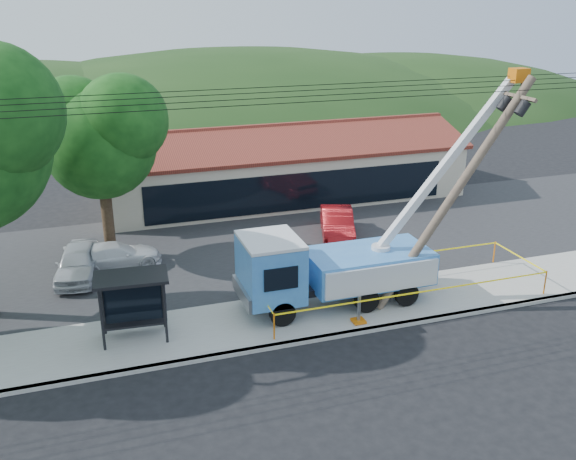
# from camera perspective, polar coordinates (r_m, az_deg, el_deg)

# --- Properties ---
(ground) EXTENTS (120.00, 120.00, 0.00)m
(ground) POSITION_cam_1_polar(r_m,az_deg,el_deg) (22.87, 5.18, -12.17)
(ground) COLOR black
(ground) RESTS_ON ground
(curb) EXTENTS (60.00, 0.25, 0.15)m
(curb) POSITION_cam_1_polar(r_m,az_deg,el_deg) (24.48, 3.21, -9.54)
(curb) COLOR #A4A29A
(curb) RESTS_ON ground
(sidewalk) EXTENTS (60.00, 4.00, 0.15)m
(sidewalk) POSITION_cam_1_polar(r_m,az_deg,el_deg) (26.03, 1.67, -7.57)
(sidewalk) COLOR #A4A29A
(sidewalk) RESTS_ON ground
(parking_lot) EXTENTS (60.00, 12.00, 0.10)m
(parking_lot) POSITION_cam_1_polar(r_m,az_deg,el_deg) (32.97, -3.11, -1.40)
(parking_lot) COLOR #28282B
(parking_lot) RESTS_ON ground
(strip_mall) EXTENTS (22.50, 8.53, 4.67)m
(strip_mall) POSITION_cam_1_polar(r_m,az_deg,el_deg) (40.76, -0.74, 5.61)
(strip_mall) COLOR beige
(strip_mall) RESTS_ON ground
(tree_lot) EXTENTS (6.30, 5.60, 8.94)m
(tree_lot) POSITION_cam_1_polar(r_m,az_deg,el_deg) (31.17, -16.47, 8.34)
(tree_lot) COLOR #332316
(tree_lot) RESTS_ON ground
(hill_west) EXTENTS (78.40, 56.00, 28.00)m
(hill_west) POSITION_cam_1_polar(r_m,az_deg,el_deg) (73.92, -23.97, 9.10)
(hill_west) COLOR #1A3814
(hill_west) RESTS_ON ground
(hill_center) EXTENTS (89.60, 64.00, 32.00)m
(hill_center) POSITION_cam_1_polar(r_m,az_deg,el_deg) (75.76, -4.58, 11.00)
(hill_center) COLOR #1A3814
(hill_center) RESTS_ON ground
(hill_east) EXTENTS (72.80, 52.00, 26.00)m
(hill_east) POSITION_cam_1_polar(r_m,az_deg,el_deg) (82.82, 9.24, 11.61)
(hill_east) COLOR #1A3814
(hill_east) RESTS_ON ground
(utility_truck) EXTENTS (11.98, 4.28, 9.27)m
(utility_truck) POSITION_cam_1_polar(r_m,az_deg,el_deg) (26.13, 3.89, -3.11)
(utility_truck) COLOR black
(utility_truck) RESTS_ON ground
(leaning_pole) EXTENTS (6.42, 2.01, 9.21)m
(leaning_pole) POSITION_cam_1_polar(r_m,az_deg,el_deg) (26.47, 15.16, 3.99)
(leaning_pole) COLOR brown
(leaning_pole) RESTS_ON ground
(bus_shelter) EXTENTS (2.75, 1.82, 2.54)m
(bus_shelter) POSITION_cam_1_polar(r_m,az_deg,el_deg) (24.25, -13.70, -5.27)
(bus_shelter) COLOR black
(bus_shelter) RESTS_ON ground
(caution_tape) EXTENTS (12.15, 3.65, 1.06)m
(caution_tape) POSITION_cam_1_polar(r_m,az_deg,el_deg) (27.44, 9.78, -4.32)
(caution_tape) COLOR orange
(caution_tape) RESTS_ON ground
(car_silver) EXTENTS (2.46, 4.59, 1.48)m
(car_silver) POSITION_cam_1_polar(r_m,az_deg,el_deg) (30.77, -17.98, -4.18)
(car_silver) COLOR #B4B7BB
(car_silver) RESTS_ON ground
(car_red) EXTENTS (2.94, 4.82, 1.50)m
(car_red) POSITION_cam_1_polar(r_m,az_deg,el_deg) (34.10, 4.36, -0.77)
(car_red) COLOR maroon
(car_red) RESTS_ON ground
(car_white) EXTENTS (4.49, 2.26, 1.25)m
(car_white) POSITION_cam_1_polar(r_m,az_deg,el_deg) (31.25, -15.05, -3.48)
(car_white) COLOR white
(car_white) RESTS_ON ground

